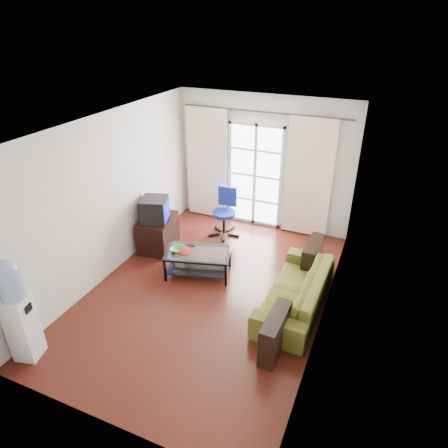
# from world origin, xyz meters

# --- Properties ---
(floor) EXTENTS (5.20, 5.20, 0.00)m
(floor) POSITION_xyz_m (0.00, 0.00, 0.00)
(floor) COLOR #541E13
(floor) RESTS_ON ground
(ceiling) EXTENTS (5.20, 5.20, 0.00)m
(ceiling) POSITION_xyz_m (0.00, 0.00, 2.70)
(ceiling) COLOR white
(ceiling) RESTS_ON wall_back
(wall_back) EXTENTS (3.60, 0.02, 2.70)m
(wall_back) POSITION_xyz_m (0.00, 2.60, 1.35)
(wall_back) COLOR silver
(wall_back) RESTS_ON floor
(wall_front) EXTENTS (3.60, 0.02, 2.70)m
(wall_front) POSITION_xyz_m (0.00, -2.60, 1.35)
(wall_front) COLOR silver
(wall_front) RESTS_ON floor
(wall_left) EXTENTS (0.02, 5.20, 2.70)m
(wall_left) POSITION_xyz_m (-1.80, 0.00, 1.35)
(wall_left) COLOR silver
(wall_left) RESTS_ON floor
(wall_right) EXTENTS (0.02, 5.20, 2.70)m
(wall_right) POSITION_xyz_m (1.80, 0.00, 1.35)
(wall_right) COLOR silver
(wall_right) RESTS_ON floor
(french_door) EXTENTS (1.16, 0.06, 2.15)m
(french_door) POSITION_xyz_m (-0.15, 2.54, 1.07)
(french_door) COLOR white
(french_door) RESTS_ON wall_back
(curtain_rod) EXTENTS (3.30, 0.04, 0.04)m
(curtain_rod) POSITION_xyz_m (0.00, 2.50, 2.38)
(curtain_rod) COLOR #4C3F2D
(curtain_rod) RESTS_ON wall_back
(curtain_left) EXTENTS (0.90, 0.07, 2.35)m
(curtain_left) POSITION_xyz_m (-1.20, 2.48, 1.20)
(curtain_left) COLOR #FCE5CA
(curtain_left) RESTS_ON curtain_rod
(curtain_right) EXTENTS (0.90, 0.07, 2.35)m
(curtain_right) POSITION_xyz_m (0.95, 2.48, 1.20)
(curtain_right) COLOR #FCE5CA
(curtain_right) RESTS_ON curtain_rod
(radiator) EXTENTS (0.64, 0.12, 0.64)m
(radiator) POSITION_xyz_m (0.80, 2.50, 0.33)
(radiator) COLOR #969699
(radiator) RESTS_ON floor
(sofa) EXTENTS (2.05, 0.89, 0.59)m
(sofa) POSITION_xyz_m (1.37, 0.19, 0.29)
(sofa) COLOR brown
(sofa) RESTS_ON floor
(coffee_table) EXTENTS (1.21, 0.89, 0.44)m
(coffee_table) POSITION_xyz_m (-0.38, 0.36, 0.28)
(coffee_table) COLOR silver
(coffee_table) RESTS_ON floor
(bowl) EXTENTS (0.26, 0.26, 0.06)m
(bowl) POSITION_xyz_m (-0.71, 0.25, 0.47)
(bowl) COLOR #318838
(bowl) RESTS_ON coffee_table
(book) EXTENTS (0.30, 0.34, 0.02)m
(book) POSITION_xyz_m (-0.69, 0.27, 0.45)
(book) COLOR maroon
(book) RESTS_ON coffee_table
(remote) EXTENTS (0.16, 0.08, 0.02)m
(remote) POSITION_xyz_m (-0.58, 0.49, 0.45)
(remote) COLOR black
(remote) RESTS_ON coffee_table
(tv_stand) EXTENTS (0.68, 0.91, 0.61)m
(tv_stand) POSITION_xyz_m (-1.49, 0.87, 0.31)
(tv_stand) COLOR black
(tv_stand) RESTS_ON floor
(crt_tv) EXTENTS (0.59, 0.60, 0.45)m
(crt_tv) POSITION_xyz_m (-1.49, 0.79, 0.84)
(crt_tv) COLOR black
(crt_tv) RESTS_ON tv_stand
(task_chair) EXTENTS (0.70, 0.70, 0.97)m
(task_chair) POSITION_xyz_m (-0.53, 1.84, 0.29)
(task_chair) COLOR black
(task_chair) RESTS_ON floor
(water_cooler) EXTENTS (0.36, 0.36, 1.48)m
(water_cooler) POSITION_xyz_m (-1.60, -2.19, 0.78)
(water_cooler) COLOR white
(water_cooler) RESTS_ON floor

